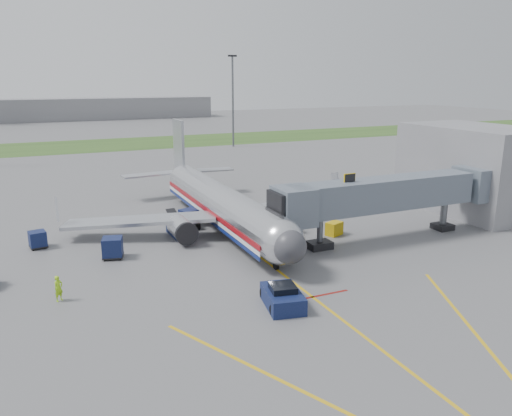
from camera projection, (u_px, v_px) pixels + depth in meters
name	position (u px, v px, depth m)	size (l,w,h in m)	color
ground	(287.00, 278.00, 39.80)	(400.00, 400.00, 0.00)	#565659
grass_strip	(113.00, 144.00, 119.31)	(300.00, 25.00, 0.01)	#2D4C1E
apron_markings	(338.00, 317.00, 33.27)	(21.52, 50.00, 0.01)	gold
airliner	(221.00, 203.00, 52.61)	(32.10, 35.67, 10.25)	silver
jet_bridge	(382.00, 195.00, 48.16)	(25.30, 4.00, 6.90)	slate
terminal	(473.00, 169.00, 59.21)	(10.00, 16.00, 10.00)	slate
light_mast_right	(233.00, 99.00, 113.19)	(2.00, 0.44, 20.40)	#595B60
distant_terminal	(52.00, 110.00, 185.02)	(120.00, 14.00, 8.00)	slate
pushback_tug	(283.00, 297.00, 34.65)	(3.04, 4.23, 1.60)	#0C1735
baggage_cart_a	(113.00, 248.00, 43.92)	(2.11, 2.11, 1.87)	#0C1735
baggage_cart_b	(38.00, 239.00, 46.59)	(1.71, 1.71, 1.61)	#0C1735
baggage_cart_c	(189.00, 218.00, 53.53)	(2.12, 2.12, 1.79)	#0C1735
belt_loader	(178.00, 230.00, 50.31)	(1.66, 4.62, 2.23)	#0C1735
ground_power_cart	(334.00, 229.00, 50.46)	(1.99, 1.69, 1.35)	#C49D0B
ramp_worker	(59.00, 288.00, 35.45)	(0.69, 0.45, 1.89)	#98D919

